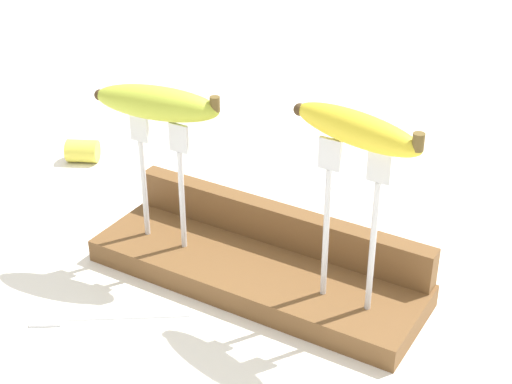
% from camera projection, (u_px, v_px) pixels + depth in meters
% --- Properties ---
extents(ground_plane, '(3.00, 3.00, 0.00)m').
position_uv_depth(ground_plane, '(256.00, 282.00, 0.98)').
color(ground_plane, white).
extents(wooden_board, '(0.42, 0.14, 0.03)m').
position_uv_depth(wooden_board, '(256.00, 272.00, 0.97)').
color(wooden_board, brown).
rests_on(wooden_board, ground).
extents(board_backstop, '(0.42, 0.03, 0.05)m').
position_uv_depth(board_backstop, '(279.00, 224.00, 1.00)').
color(board_backstop, brown).
rests_on(board_backstop, wooden_board).
extents(fork_stand_left, '(0.08, 0.01, 0.17)m').
position_uv_depth(fork_stand_left, '(161.00, 169.00, 0.96)').
color(fork_stand_left, silver).
rests_on(fork_stand_left, wooden_board).
extents(fork_stand_right, '(0.08, 0.01, 0.20)m').
position_uv_depth(fork_stand_right, '(351.00, 212.00, 0.84)').
color(fork_stand_right, silver).
rests_on(fork_stand_right, wooden_board).
extents(banana_raised_left, '(0.17, 0.07, 0.04)m').
position_uv_depth(banana_raised_left, '(157.00, 103.00, 0.92)').
color(banana_raised_left, '#B2C138').
rests_on(banana_raised_left, fork_stand_left).
extents(banana_raised_right, '(0.16, 0.07, 0.04)m').
position_uv_depth(banana_raised_right, '(357.00, 129.00, 0.79)').
color(banana_raised_right, yellow).
rests_on(banana_raised_right, fork_stand_right).
extents(fork_fallen_near, '(0.16, 0.12, 0.01)m').
position_uv_depth(fork_fallen_near, '(89.00, 317.00, 0.91)').
color(fork_fallen_near, silver).
rests_on(fork_fallen_near, ground).
extents(banana_chunk_near, '(0.06, 0.06, 0.04)m').
position_uv_depth(banana_chunk_near, '(82.00, 151.00, 1.27)').
color(banana_chunk_near, '#DBD147').
rests_on(banana_chunk_near, ground).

